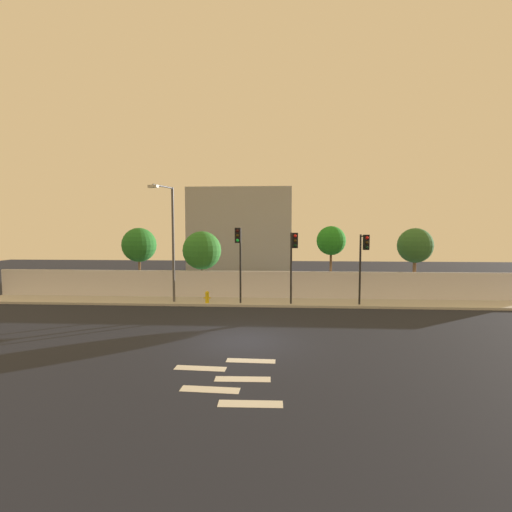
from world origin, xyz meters
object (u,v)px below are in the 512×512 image
object	(u,v)px
street_lamp_curbside	(170,235)
roadside_tree_rightmost	(415,246)
fire_hydrant	(207,297)
traffic_light_right	(363,254)
roadside_tree_leftmost	(139,245)
traffic_light_left	(293,252)
roadside_tree_midleft	(202,251)
traffic_light_center	(239,249)
roadside_tree_midright	(331,241)

from	to	relation	value
street_lamp_curbside	roadside_tree_rightmost	world-z (taller)	street_lamp_curbside
street_lamp_curbside	fire_hydrant	size ratio (longest dim) A/B	9.66
street_lamp_curbside	traffic_light_right	bearing A→B (deg)	-1.85
traffic_light_right	roadside_tree_leftmost	world-z (taller)	roadside_tree_leftmost
roadside_tree_rightmost	fire_hydrant	bearing A→B (deg)	-168.01
traffic_light_left	street_lamp_curbside	size ratio (longest dim) A/B	0.61
roadside_tree_midleft	traffic_light_center	bearing A→B (deg)	-49.12
traffic_light_left	roadside_tree_midright	xyz separation A→B (m)	(2.72, 3.49, 0.57)
fire_hydrant	roadside_tree_rightmost	xyz separation A→B (m)	(13.72, 2.91, 3.10)
fire_hydrant	roadside_tree_rightmost	distance (m)	14.36
fire_hydrant	roadside_tree_leftmost	size ratio (longest dim) A/B	0.15
traffic_light_center	traffic_light_right	xyz separation A→B (m)	(7.48, 0.17, -0.29)
roadside_tree_midleft	roadside_tree_midright	xyz separation A→B (m)	(8.98, 0.00, 0.69)
traffic_light_left	traffic_light_center	bearing A→B (deg)	179.41
traffic_light_left	roadside_tree_midleft	world-z (taller)	roadside_tree_midleft
roadside_tree_midleft	roadside_tree_rightmost	bearing A→B (deg)	0.00
traffic_light_right	roadside_tree_midright	size ratio (longest dim) A/B	0.86
traffic_light_left	roadside_tree_midright	size ratio (longest dim) A/B	0.89
traffic_light_center	roadside_tree_midright	xyz separation A→B (m)	(5.99, 3.45, 0.37)
traffic_light_left	traffic_light_right	xyz separation A→B (m)	(4.21, 0.21, -0.10)
street_lamp_curbside	roadside_tree_midleft	xyz separation A→B (m)	(1.39, 2.89, -1.17)
street_lamp_curbside	roadside_tree_midright	world-z (taller)	street_lamp_curbside
fire_hydrant	roadside_tree_rightmost	bearing A→B (deg)	11.99
fire_hydrant	roadside_tree_midright	bearing A→B (deg)	19.84
roadside_tree_midleft	street_lamp_curbside	bearing A→B (deg)	-115.58
traffic_light_left	roadside_tree_rightmost	bearing A→B (deg)	22.64
roadside_tree_midright	roadside_tree_rightmost	bearing A→B (deg)	0.00
traffic_light_left	roadside_tree_midleft	distance (m)	7.16
traffic_light_center	street_lamp_curbside	xyz separation A→B (m)	(-4.37, 0.56, 0.85)
street_lamp_curbside	roadside_tree_midright	xyz separation A→B (m)	(10.36, 2.89, -0.48)
traffic_light_left	fire_hydrant	bearing A→B (deg)	173.88
traffic_light_left	roadside_tree_leftmost	distance (m)	11.32
roadside_tree_rightmost	roadside_tree_midleft	bearing A→B (deg)	-180.00
roadside_tree_leftmost	traffic_light_left	bearing A→B (deg)	-17.94
fire_hydrant	roadside_tree_midright	size ratio (longest dim) A/B	0.15
traffic_light_right	fire_hydrant	world-z (taller)	traffic_light_right
roadside_tree_midright	traffic_light_left	bearing A→B (deg)	-127.93
roadside_tree_leftmost	fire_hydrant	bearing A→B (deg)	-28.29
roadside_tree_leftmost	traffic_light_right	bearing A→B (deg)	-12.35
traffic_light_left	street_lamp_curbside	distance (m)	7.74
traffic_light_right	street_lamp_curbside	xyz separation A→B (m)	(-11.85, 0.38, 1.15)
street_lamp_curbside	roadside_tree_rightmost	bearing A→B (deg)	10.25
roadside_tree_midright	traffic_light_right	bearing A→B (deg)	-65.54
traffic_light_center	roadside_tree_midleft	bearing A→B (deg)	130.88
roadside_tree_midleft	roadside_tree_leftmost	bearing A→B (deg)	180.00
traffic_light_right	traffic_light_left	bearing A→B (deg)	-177.16
traffic_light_center	roadside_tree_rightmost	size ratio (longest dim) A/B	0.97
traffic_light_right	roadside_tree_midright	world-z (taller)	roadside_tree_midright
street_lamp_curbside	roadside_tree_midleft	distance (m)	3.42
fire_hydrant	roadside_tree_leftmost	bearing A→B (deg)	151.71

